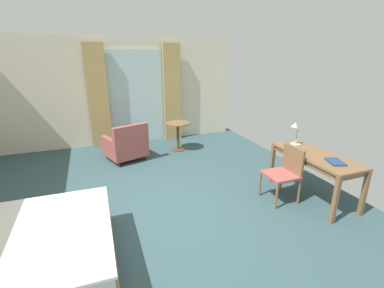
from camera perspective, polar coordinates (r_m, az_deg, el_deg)
name	(u,v)px	position (r m, az deg, el deg)	size (l,w,h in m)	color
ground	(155,217)	(4.27, -7.69, -14.81)	(6.51, 7.89, 0.10)	#334C51
wall_back	(119,92)	(7.28, -14.94, 10.53)	(6.11, 0.12, 2.68)	beige
balcony_glass_door	(136,98)	(7.28, -11.55, 9.49)	(1.43, 0.02, 2.35)	silver
curtain_panel_left	(98,97)	(7.08, -19.00, 9.25)	(0.47, 0.10, 2.51)	tan
curtain_panel_right	(172,93)	(7.37, -4.18, 10.54)	(0.45, 0.10, 2.51)	tan
writing_desk	(315,159)	(4.80, 24.38, -2.97)	(0.62, 1.47, 0.75)	brown
desk_chair	(285,170)	(4.61, 18.92, -5.26)	(0.46, 0.48, 0.89)	#9E4C47
desk_lamp	(295,130)	(5.02, 20.81, 2.80)	(0.24, 0.18, 0.43)	#B7B2A8
closed_book	(335,162)	(4.54, 27.82, -3.32)	(0.20, 0.29, 0.02)	navy
armchair_by_window	(127,146)	(6.19, -13.53, -0.32)	(0.98, 0.94, 0.85)	#9E4C47
round_cafe_table	(178,130)	(6.60, -2.97, 2.91)	(0.58, 0.58, 0.69)	brown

